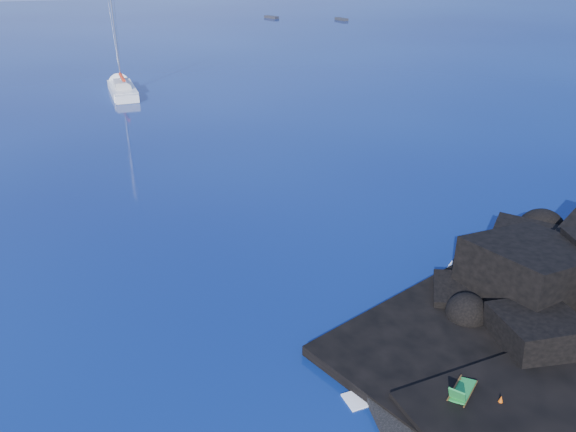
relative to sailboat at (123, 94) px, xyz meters
name	(u,v)px	position (x,y,z in m)	size (l,w,h in m)	color
beach	(498,417)	(9.81, -54.12, 0.00)	(8.50, 6.00, 0.70)	black
surf_foam	(440,337)	(10.31, -49.62, 0.00)	(10.00, 8.00, 0.06)	white
sailboat	(123,94)	(0.00, 0.00, 0.00)	(2.60, 12.42, 13.02)	white
deck_chair	(463,386)	(8.86, -53.24, 0.89)	(1.57, 0.69, 1.08)	#1B7D33
marker_cone	(500,402)	(9.83, -54.05, 0.61)	(0.34, 0.34, 0.52)	#D04F0A
distant_boat_a	(271,18)	(38.20, 70.89, 0.00)	(1.27, 4.08, 0.54)	#29282D
distant_boat_b	(341,20)	(52.52, 61.67, 0.00)	(1.29, 4.14, 0.55)	#27282D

